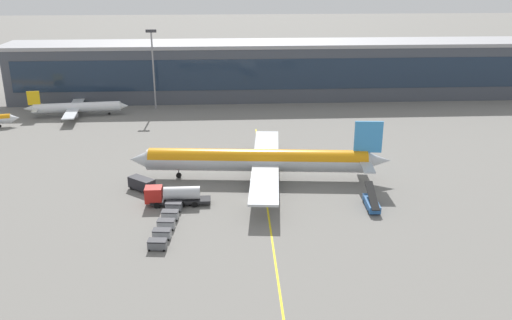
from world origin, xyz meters
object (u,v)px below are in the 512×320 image
object	(u,v)px
fuel_tanker	(173,195)
commuter_jet_far	(77,107)
baggage_cart_1	(162,234)
baggage_cart_4	(174,206)
belt_loader	(372,203)
crew_van	(142,183)
baggage_cart_0	(157,244)
main_airliner	(259,160)
baggage_cart_3	(170,215)
baggage_cart_2	(166,224)

from	to	relation	value
fuel_tanker	commuter_jet_far	distance (m)	65.13
baggage_cart_1	baggage_cart_4	world-z (taller)	same
belt_loader	commuter_jet_far	bearing A→B (deg)	135.77
fuel_tanker	belt_loader	xyz separation A→B (m)	(32.75, -3.27, -0.76)
crew_van	baggage_cart_0	distance (m)	22.20
main_airliner	baggage_cart_3	bearing A→B (deg)	-132.80
baggage_cart_2	commuter_jet_far	distance (m)	72.84
baggage_cart_3	commuter_jet_far	distance (m)	70.07
baggage_cart_4	belt_loader	bearing A→B (deg)	-1.62
belt_loader	main_airliner	bearing A→B (deg)	141.59
baggage_cart_3	belt_loader	bearing A→B (deg)	3.95
baggage_cart_2	commuter_jet_far	world-z (taller)	commuter_jet_far
fuel_tanker	baggage_cart_4	distance (m)	2.55
crew_van	commuter_jet_far	size ratio (longest dim) A/B	0.19
baggage_cart_0	baggage_cart_4	bearing A→B (deg)	84.40
baggage_cart_0	main_airliner	bearing A→B (deg)	58.19
baggage_cart_1	baggage_cart_4	size ratio (longest dim) A/B	1.00
fuel_tanker	baggage_cart_4	bearing A→B (deg)	-84.56
fuel_tanker	baggage_cart_3	xyz separation A→B (m)	(-0.09, -5.54, -0.96)
baggage_cart_2	baggage_cart_3	bearing A→B (deg)	84.40
main_airliner	baggage_cart_1	distance (m)	27.77
fuel_tanker	main_airliner	bearing A→B (deg)	35.66
baggage_cart_1	crew_van	bearing A→B (deg)	106.24
baggage_cart_1	baggage_cart_2	xyz separation A→B (m)	(0.31, 3.18, 0.00)
crew_van	baggage_cart_4	xyz separation A→B (m)	(6.30, -8.87, -0.53)
fuel_tanker	baggage_cart_0	world-z (taller)	fuel_tanker
baggage_cart_0	commuter_jet_far	xyz separation A→B (m)	(-28.98, 72.90, 1.60)
baggage_cart_2	baggage_cart_4	world-z (taller)	same
baggage_cart_4	commuter_jet_far	world-z (taller)	commuter_jet_far
main_airliner	belt_loader	world-z (taller)	main_airliner
belt_loader	commuter_jet_far	world-z (taller)	commuter_jet_far
baggage_cart_0	baggage_cart_2	bearing A→B (deg)	84.40
fuel_tanker	crew_van	distance (m)	8.92
baggage_cart_3	commuter_jet_far	size ratio (longest dim) A/B	0.10
fuel_tanker	baggage_cart_0	size ratio (longest dim) A/B	3.88
belt_loader	commuter_jet_far	distance (m)	87.58
baggage_cart_0	commuter_jet_far	bearing A→B (deg)	111.68
baggage_cart_4	main_airliner	bearing A→B (deg)	41.59
crew_van	baggage_cart_0	world-z (taller)	crew_van
main_airliner	baggage_cart_3	xyz separation A→B (m)	(-15.11, -16.32, -2.95)
crew_van	baggage_cart_0	xyz separation A→B (m)	(5.05, -21.61, -0.53)
fuel_tanker	baggage_cart_2	distance (m)	8.79
baggage_cart_0	commuter_jet_far	world-z (taller)	commuter_jet_far
baggage_cart_1	baggage_cart_4	distance (m)	9.60
main_airliner	baggage_cart_4	size ratio (longest dim) A/B	17.42
baggage_cart_2	fuel_tanker	bearing A→B (deg)	87.37
fuel_tanker	baggage_cart_1	xyz separation A→B (m)	(-0.71, -11.91, -0.96)
main_airliner	commuter_jet_far	world-z (taller)	main_airliner
baggage_cart_2	commuter_jet_far	size ratio (longest dim) A/B	0.10
belt_loader	baggage_cart_2	xyz separation A→B (m)	(-33.15, -5.45, -0.21)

